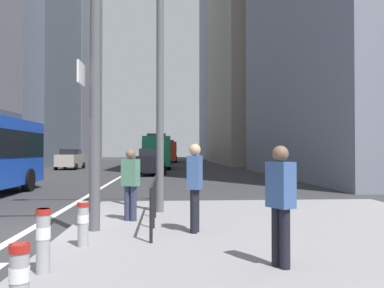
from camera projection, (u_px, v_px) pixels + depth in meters
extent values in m
plane|color=#303033|center=(123.00, 175.00, 28.51)|extent=(160.00, 160.00, 0.00)
cube|color=gray|center=(286.00, 235.00, 7.94)|extent=(9.00, 10.00, 0.15)
cube|color=beige|center=(134.00, 169.00, 38.48)|extent=(0.20, 80.00, 0.01)
cube|color=slate|center=(11.00, 36.00, 48.26)|extent=(13.42, 17.33, 31.92)
cube|color=slate|center=(61.00, 24.00, 71.14)|extent=(11.95, 19.53, 49.74)
cube|color=gray|center=(265.00, 15.00, 54.95)|extent=(13.65, 24.19, 41.79)
cube|color=slate|center=(232.00, 58.00, 81.96)|extent=(11.96, 20.48, 42.30)
cylinder|color=black|center=(28.00, 180.00, 17.16)|extent=(0.31, 1.00, 1.00)
cube|color=#198456|center=(156.00, 151.00, 39.92)|extent=(2.75, 10.90, 2.75)
cube|color=black|center=(156.00, 148.00, 39.93)|extent=(2.78, 10.68, 1.10)
cube|color=#4C4C51|center=(156.00, 136.00, 38.33)|extent=(1.84, 3.94, 0.30)
cylinder|color=black|center=(145.00, 162.00, 43.25)|extent=(0.32, 1.01, 1.00)
cylinder|color=black|center=(167.00, 162.00, 43.47)|extent=(0.32, 1.01, 1.00)
cylinder|color=black|center=(143.00, 164.00, 36.34)|extent=(0.32, 1.01, 1.00)
cylinder|color=black|center=(169.00, 164.00, 36.56)|extent=(0.32, 1.01, 1.00)
cube|color=red|center=(168.00, 151.00, 62.21)|extent=(2.76, 11.26, 2.75)
cube|color=black|center=(168.00, 149.00, 62.22)|extent=(2.79, 11.03, 1.10)
cube|color=#4C4C51|center=(168.00, 141.00, 60.56)|extent=(1.84, 4.07, 0.30)
cylinder|color=black|center=(162.00, 158.00, 65.71)|extent=(0.32, 1.01, 1.00)
cylinder|color=black|center=(176.00, 158.00, 65.82)|extent=(0.32, 1.01, 1.00)
cylinder|color=black|center=(160.00, 159.00, 58.55)|extent=(0.32, 1.01, 1.00)
cylinder|color=black|center=(176.00, 159.00, 58.66)|extent=(0.32, 1.01, 1.00)
cube|color=#B2A899|center=(70.00, 160.00, 37.50)|extent=(1.87, 4.49, 1.10)
cube|color=black|center=(71.00, 152.00, 37.66)|extent=(1.55, 2.44, 0.52)
cylinder|color=black|center=(76.00, 167.00, 36.02)|extent=(0.23, 0.64, 0.64)
cylinder|color=black|center=(56.00, 167.00, 35.93)|extent=(0.23, 0.64, 0.64)
cylinder|color=black|center=(84.00, 165.00, 39.04)|extent=(0.23, 0.64, 0.64)
cylinder|color=black|center=(65.00, 165.00, 38.96)|extent=(0.23, 0.64, 0.64)
cube|color=black|center=(151.00, 163.00, 28.40)|extent=(1.96, 4.23, 1.10)
cube|color=black|center=(151.00, 152.00, 28.26)|extent=(1.59, 2.31, 0.52)
cylinder|color=black|center=(141.00, 170.00, 29.78)|extent=(0.25, 0.65, 0.64)
cylinder|color=black|center=(164.00, 170.00, 29.82)|extent=(0.25, 0.65, 0.64)
cylinder|color=black|center=(136.00, 172.00, 26.95)|extent=(0.25, 0.65, 0.64)
cylinder|color=black|center=(163.00, 172.00, 27.00)|extent=(0.25, 0.65, 0.64)
cylinder|color=#515156|center=(95.00, 85.00, 8.07)|extent=(0.22, 0.22, 6.00)
cube|color=white|center=(81.00, 73.00, 7.88)|extent=(0.04, 0.60, 0.44)
cylinder|color=#56565B|center=(160.00, 63.00, 10.53)|extent=(0.20, 0.20, 8.00)
cylinder|color=#99999E|center=(19.00, 284.00, 3.69)|extent=(0.18, 0.18, 0.76)
cylinder|color=white|center=(19.00, 274.00, 3.70)|extent=(0.19, 0.19, 0.14)
cylinder|color=#B21E19|center=(20.00, 248.00, 3.70)|extent=(0.20, 0.20, 0.08)
cylinder|color=#99999E|center=(43.00, 241.00, 5.22)|extent=(0.18, 0.18, 0.87)
cylinder|color=white|center=(43.00, 233.00, 5.22)|extent=(0.19, 0.19, 0.16)
cylinder|color=#B21E19|center=(43.00, 212.00, 5.23)|extent=(0.20, 0.20, 0.08)
cylinder|color=#99999E|center=(83.00, 224.00, 6.68)|extent=(0.18, 0.18, 0.76)
cylinder|color=white|center=(83.00, 219.00, 6.69)|extent=(0.19, 0.19, 0.14)
cylinder|color=#B21E19|center=(83.00, 204.00, 6.69)|extent=(0.20, 0.20, 0.08)
cylinder|color=black|center=(151.00, 216.00, 6.94)|extent=(0.06, 0.06, 0.95)
cylinder|color=black|center=(153.00, 206.00, 8.25)|extent=(0.06, 0.06, 0.95)
cylinder|color=black|center=(155.00, 198.00, 9.57)|extent=(0.06, 0.06, 0.95)
cylinder|color=black|center=(156.00, 192.00, 10.88)|extent=(0.06, 0.06, 0.95)
cylinder|color=black|center=(154.00, 181.00, 8.92)|extent=(0.06, 3.95, 0.06)
cylinder|color=black|center=(277.00, 236.00, 5.57)|extent=(0.15, 0.15, 0.84)
cylinder|color=black|center=(285.00, 238.00, 5.43)|extent=(0.15, 0.15, 0.84)
cube|color=#38568E|center=(281.00, 185.00, 5.51)|extent=(0.38, 0.45, 0.65)
sphere|color=brown|center=(280.00, 154.00, 5.52)|extent=(0.23, 0.23, 0.23)
cylinder|color=black|center=(196.00, 210.00, 7.92)|extent=(0.15, 0.15, 0.87)
cylinder|color=black|center=(194.00, 211.00, 7.77)|extent=(0.15, 0.15, 0.87)
cube|color=#38568E|center=(195.00, 172.00, 7.86)|extent=(0.35, 0.44, 0.67)
sphere|color=tan|center=(195.00, 150.00, 7.87)|extent=(0.24, 0.24, 0.24)
cylinder|color=#2D334C|center=(127.00, 203.00, 9.18)|extent=(0.15, 0.15, 0.81)
cylinder|color=#2D334C|center=(133.00, 203.00, 9.12)|extent=(0.15, 0.15, 0.81)
cube|color=#4C7F66|center=(131.00, 172.00, 9.16)|extent=(0.45, 0.38, 0.63)
sphere|color=brown|center=(131.00, 154.00, 9.17)|extent=(0.22, 0.22, 0.22)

